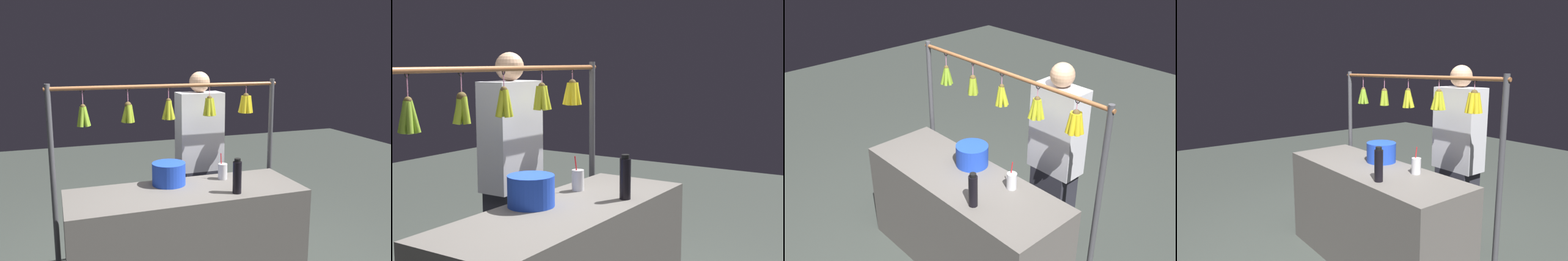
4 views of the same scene
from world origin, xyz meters
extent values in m
cube|color=#66605B|center=(0.00, 0.00, 0.45)|extent=(1.84, 0.65, 0.90)
cylinder|color=#4C4C51|center=(-0.97, -0.43, 0.86)|extent=(0.04, 0.04, 1.72)
cylinder|color=#4C4C51|center=(0.97, -0.43, 0.86)|extent=(0.04, 0.04, 1.72)
cylinder|color=#9E6038|center=(0.00, -0.43, 1.68)|extent=(2.01, 0.03, 0.03)
torus|color=black|center=(-0.71, -0.43, 1.66)|extent=(0.04, 0.01, 0.04)
cylinder|color=pink|center=(-0.71, -0.43, 1.62)|extent=(0.01, 0.01, 0.09)
sphere|color=brown|center=(-0.71, -0.43, 1.57)|extent=(0.05, 0.05, 0.05)
cylinder|color=yellow|center=(-0.68, -0.44, 1.49)|extent=(0.06, 0.04, 0.16)
cylinder|color=yellow|center=(-0.69, -0.41, 1.49)|extent=(0.06, 0.06, 0.16)
cylinder|color=yellow|center=(-0.72, -0.40, 1.49)|extent=(0.05, 0.07, 0.16)
cylinder|color=yellow|center=(-0.74, -0.42, 1.49)|extent=(0.06, 0.05, 0.16)
cylinder|color=yellow|center=(-0.74, -0.45, 1.49)|extent=(0.07, 0.05, 0.16)
cylinder|color=yellow|center=(-0.72, -0.47, 1.49)|extent=(0.05, 0.06, 0.16)
cylinder|color=yellow|center=(-0.69, -0.46, 1.49)|extent=(0.07, 0.06, 0.16)
torus|color=black|center=(-0.36, -0.43, 1.66)|extent=(0.04, 0.01, 0.04)
cylinder|color=pink|center=(-0.36, -0.43, 1.61)|extent=(0.01, 0.01, 0.10)
sphere|color=brown|center=(-0.36, -0.43, 1.56)|extent=(0.05, 0.05, 0.05)
cylinder|color=gold|center=(-0.33, -0.43, 1.49)|extent=(0.06, 0.04, 0.16)
cylinder|color=gold|center=(-0.34, -0.41, 1.49)|extent=(0.06, 0.07, 0.16)
cylinder|color=gold|center=(-0.37, -0.40, 1.49)|extent=(0.04, 0.07, 0.16)
cylinder|color=gold|center=(-0.39, -0.42, 1.49)|extent=(0.06, 0.04, 0.16)
cylinder|color=gold|center=(-0.39, -0.44, 1.49)|extent=(0.07, 0.05, 0.16)
cylinder|color=gold|center=(-0.37, -0.46, 1.49)|extent=(0.05, 0.07, 0.16)
cylinder|color=gold|center=(-0.34, -0.45, 1.49)|extent=(0.05, 0.05, 0.16)
torus|color=black|center=(0.01, -0.43, 1.66)|extent=(0.04, 0.02, 0.04)
cylinder|color=pink|center=(0.01, -0.43, 1.61)|extent=(0.01, 0.01, 0.10)
sphere|color=brown|center=(0.01, -0.43, 1.56)|extent=(0.04, 0.04, 0.04)
cylinder|color=gold|center=(0.04, -0.43, 1.48)|extent=(0.07, 0.03, 0.17)
cylinder|color=gold|center=(0.02, -0.41, 1.48)|extent=(0.04, 0.06, 0.17)
cylinder|color=gold|center=(0.00, -0.41, 1.48)|extent=(0.05, 0.06, 0.17)
cylinder|color=gold|center=(-0.01, -0.44, 1.48)|extent=(0.07, 0.04, 0.17)
cylinder|color=gold|center=(0.00, -0.45, 1.48)|extent=(0.06, 0.07, 0.17)
cylinder|color=gold|center=(0.02, -0.45, 1.48)|extent=(0.05, 0.06, 0.17)
torus|color=black|center=(0.36, -0.43, 1.66)|extent=(0.04, 0.01, 0.04)
cylinder|color=pink|center=(0.36, -0.43, 1.60)|extent=(0.01, 0.01, 0.13)
sphere|color=brown|center=(0.36, -0.43, 1.53)|extent=(0.05, 0.05, 0.05)
cylinder|color=#95AF28|center=(0.38, -0.43, 1.46)|extent=(0.08, 0.04, 0.15)
cylinder|color=#95AF28|center=(0.36, -0.41, 1.46)|extent=(0.04, 0.06, 0.15)
cylinder|color=#95AF28|center=(0.34, -0.43, 1.46)|extent=(0.06, 0.04, 0.15)
cylinder|color=#95AF28|center=(0.36, -0.45, 1.46)|extent=(0.04, 0.07, 0.15)
torus|color=black|center=(0.72, -0.43, 1.66)|extent=(0.04, 0.02, 0.04)
cylinder|color=pink|center=(0.72, -0.43, 1.60)|extent=(0.01, 0.01, 0.13)
sphere|color=brown|center=(0.72, -0.43, 1.53)|extent=(0.04, 0.04, 0.04)
cylinder|color=#7EA82A|center=(0.74, -0.43, 1.45)|extent=(0.06, 0.03, 0.16)
cylinder|color=#7EA82A|center=(0.73, -0.41, 1.45)|extent=(0.05, 0.06, 0.17)
cylinder|color=#7EA82A|center=(0.70, -0.41, 1.45)|extent=(0.05, 0.06, 0.17)
cylinder|color=#7EA82A|center=(0.69, -0.44, 1.45)|extent=(0.06, 0.04, 0.16)
cylinder|color=#7EA82A|center=(0.71, -0.45, 1.45)|extent=(0.05, 0.07, 0.16)
cylinder|color=#7EA82A|center=(0.73, -0.45, 1.45)|extent=(0.05, 0.06, 0.17)
cylinder|color=black|center=(-0.34, 0.20, 1.03)|extent=(0.07, 0.07, 0.25)
cylinder|color=black|center=(-0.34, 0.20, 1.16)|extent=(0.05, 0.05, 0.02)
cylinder|color=blue|center=(0.09, -0.18, 0.99)|extent=(0.27, 0.27, 0.18)
cylinder|color=silver|center=(-0.38, -0.17, 0.97)|extent=(0.08, 0.08, 0.13)
cylinder|color=red|center=(-0.37, -0.17, 1.02)|extent=(0.01, 0.04, 0.22)
cube|color=#2D2D38|center=(-0.37, -0.71, 0.42)|extent=(0.34, 0.23, 0.85)
cube|color=silver|center=(-0.37, -0.71, 1.22)|extent=(0.42, 0.23, 0.74)
sphere|color=tan|center=(-0.37, -0.71, 1.69)|extent=(0.19, 0.19, 0.19)
camera|label=1|loc=(0.94, 2.87, 1.94)|focal=37.37mm
camera|label=2|loc=(2.50, 1.73, 1.73)|focal=50.51mm
camera|label=3|loc=(-2.37, 1.99, 2.90)|focal=42.04mm
camera|label=4|loc=(-2.34, 1.79, 1.76)|focal=32.08mm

